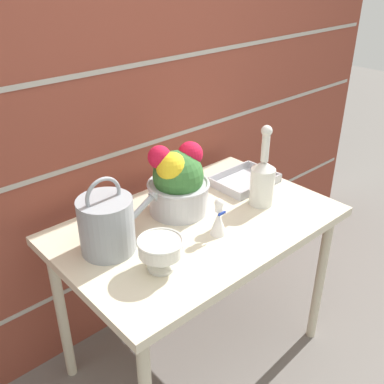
% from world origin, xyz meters
% --- Properties ---
extents(ground_plane, '(12.00, 12.00, 0.00)m').
position_xyz_m(ground_plane, '(0.00, 0.00, 0.00)').
color(ground_plane, slate).
extents(brick_wall, '(3.60, 0.08, 2.20)m').
position_xyz_m(brick_wall, '(0.00, 0.47, 1.10)').
color(brick_wall, brown).
rests_on(brick_wall, ground_plane).
extents(patio_table, '(1.12, 0.71, 0.74)m').
position_xyz_m(patio_table, '(0.00, 0.00, 0.66)').
color(patio_table, beige).
rests_on(patio_table, ground_plane).
extents(watering_can, '(0.34, 0.20, 0.29)m').
position_xyz_m(watering_can, '(-0.37, 0.08, 0.85)').
color(watering_can, '#93999E').
rests_on(watering_can, patio_table).
extents(crystal_pedestal_bowl, '(0.16, 0.16, 0.12)m').
position_xyz_m(crystal_pedestal_bowl, '(-0.29, -0.14, 0.82)').
color(crystal_pedestal_bowl, silver).
rests_on(crystal_pedestal_bowl, patio_table).
extents(flower_planter, '(0.26, 0.26, 0.30)m').
position_xyz_m(flower_planter, '(-0.00, 0.12, 0.88)').
color(flower_planter, '#BCBCC1').
rests_on(flower_planter, patio_table).
extents(glass_decanter, '(0.10, 0.10, 0.35)m').
position_xyz_m(glass_decanter, '(0.30, -0.07, 0.86)').
color(glass_decanter, silver).
rests_on(glass_decanter, patio_table).
extents(figurine_vase, '(0.06, 0.06, 0.15)m').
position_xyz_m(figurine_vase, '(0.00, -0.11, 0.80)').
color(figurine_vase, white).
rests_on(figurine_vase, patio_table).
extents(wire_tray, '(0.28, 0.21, 0.04)m').
position_xyz_m(wire_tray, '(0.39, 0.10, 0.75)').
color(wire_tray, '#B7B7BC').
rests_on(wire_tray, patio_table).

